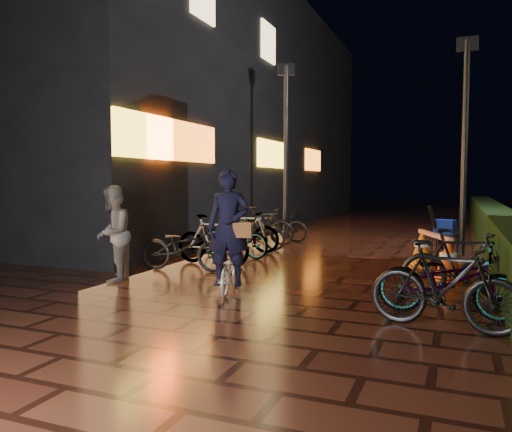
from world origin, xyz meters
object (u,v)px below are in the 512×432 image
at_px(bystander_person, 113,233).
at_px(cart_assembly, 444,229).
at_px(cyclist, 229,247).
at_px(traffic_barrier, 434,253).

height_order(bystander_person, cart_assembly, bystander_person).
relative_size(bystander_person, cart_assembly, 1.44).
distance_m(cyclist, traffic_barrier, 4.00).
height_order(cyclist, traffic_barrier, cyclist).
xyz_separation_m(traffic_barrier, cart_assembly, (0.10, 2.87, 0.21)).
distance_m(traffic_barrier, cart_assembly, 2.87).
xyz_separation_m(cyclist, traffic_barrier, (2.81, 2.83, -0.32)).
distance_m(cyclist, cart_assembly, 6.40).
distance_m(bystander_person, traffic_barrier, 5.75).
relative_size(cyclist, traffic_barrier, 1.03).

